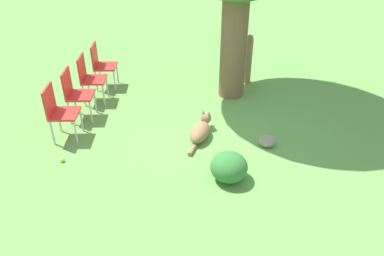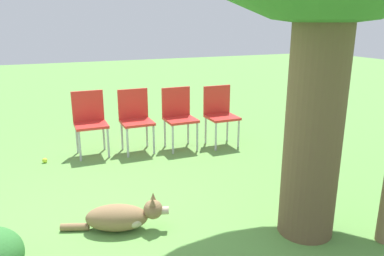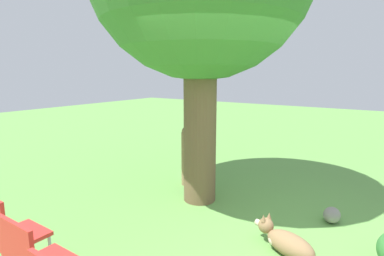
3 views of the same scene
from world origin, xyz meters
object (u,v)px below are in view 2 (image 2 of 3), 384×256
(red_chair_3, at_px, (220,111))
(tennis_ball, at_px, (45,160))
(red_chair_1, at_px, (135,116))
(red_chair_2, at_px, (179,114))
(dog, at_px, (123,217))
(red_chair_0, at_px, (90,118))

(red_chair_3, distance_m, tennis_ball, 2.60)
(red_chair_1, relative_size, red_chair_2, 1.00)
(dog, relative_size, tennis_ball, 14.04)
(red_chair_0, bearing_deg, red_chair_3, 80.57)
(red_chair_1, distance_m, red_chair_3, 1.28)
(dog, xyz_separation_m, red_chair_1, (-2.10, 0.67, 0.39))
(dog, distance_m, red_chair_0, 2.25)
(red_chair_2, bearing_deg, dog, -33.03)
(red_chair_1, relative_size, red_chair_3, 1.00)
(red_chair_0, xyz_separation_m, red_chair_1, (0.11, 0.63, 0.00))
(red_chair_0, distance_m, red_chair_1, 0.64)
(red_chair_0, xyz_separation_m, tennis_ball, (0.14, -0.65, -0.49))
(red_chair_0, height_order, red_chair_3, same)
(dog, distance_m, red_chair_1, 2.24)
(red_chair_1, height_order, red_chair_3, same)
(red_chair_0, height_order, red_chair_1, same)
(dog, height_order, red_chair_3, red_chair_3)
(red_chair_0, xyz_separation_m, red_chair_3, (0.32, 1.89, 0.00))
(red_chair_0, distance_m, tennis_ball, 0.82)
(dog, height_order, red_chair_2, red_chair_2)
(red_chair_3, height_order, tennis_ball, red_chair_3)
(red_chair_0, bearing_deg, red_chair_1, 80.57)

